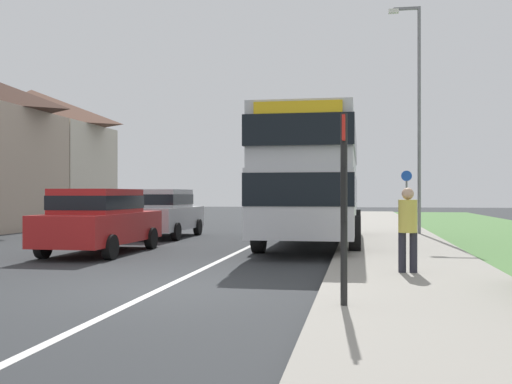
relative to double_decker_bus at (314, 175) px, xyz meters
The scene contains 10 objects.
ground_plane 9.35m from the double_decker_bus, 101.57° to the right, with size 120.00×120.00×0.00m, color #2D3033.
lane_marking_centre 2.96m from the double_decker_bus, 153.31° to the right, with size 0.14×60.00×0.01m, color silver.
pavement_near_side 4.30m from the double_decker_bus, 50.86° to the right, with size 3.20×68.00×0.12m, color gray.
double_decker_bus is the anchor object (origin of this frame).
parked_car_red 6.52m from the double_decker_bus, 145.47° to the right, with size 1.92×4.51×1.68m.
parked_car_silver 6.03m from the double_decker_bus, 158.92° to the left, with size 1.95×4.36×1.71m.
pedestrian_at_stop 7.43m from the double_decker_bus, 72.22° to the right, with size 0.34×0.34×1.67m.
bus_stop_sign 10.49m from the double_decker_bus, 83.56° to the right, with size 0.09×0.52×2.60m.
cycle_route_sign 8.10m from the double_decker_bus, 65.95° to the left, with size 0.44×0.08×2.52m.
street_lamp_mid 5.89m from the double_decker_bus, 50.11° to the left, with size 1.14×0.20×8.33m.
Camera 1 is at (3.21, -9.30, 1.56)m, focal length 41.98 mm.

